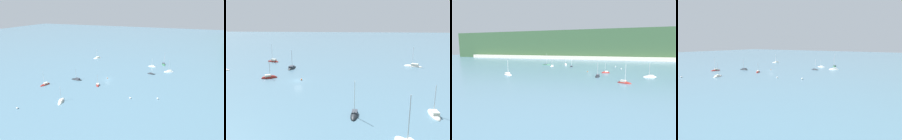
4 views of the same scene
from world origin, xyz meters
TOP-DOWN VIEW (x-y plane):
  - ground_plane at (0.00, 0.00)m, footprint 600.00×600.00m
  - sailboat_0 at (7.19, -17.15)m, footprint 2.28×7.21m
  - sailboat_1 at (19.84, -30.00)m, footprint 6.23×3.83m
  - sailboat_3 at (-17.98, 23.68)m, footprint 1.80×5.22m
  - sailboat_5 at (-33.42, 21.95)m, footprint 1.74×5.50m
  - sailboat_6 at (9.93, -2.04)m, footprint 5.24×3.74m
  - sailboat_7 at (-40.41, -25.56)m, footprint 7.61×5.83m
  - mooring_buoy_2 at (-1.01, -0.54)m, footprint 0.51×0.51m

SIDE VIEW (x-z plane):
  - ground_plane at x=0.00m, z-range 0.00..0.00m
  - sailboat_6 at x=9.93m, z-range -3.36..3.53m
  - sailboat_3 at x=-17.98m, z-range -3.76..3.94m
  - sailboat_0 at x=7.19m, z-range -3.75..3.96m
  - sailboat_5 at x=-33.42m, z-range -3.18..3.40m
  - sailboat_7 at x=-40.41m, z-range -4.09..4.36m
  - sailboat_1 at x=19.84m, z-range -4.30..4.56m
  - mooring_buoy_2 at x=-1.01m, z-range 0.00..0.51m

